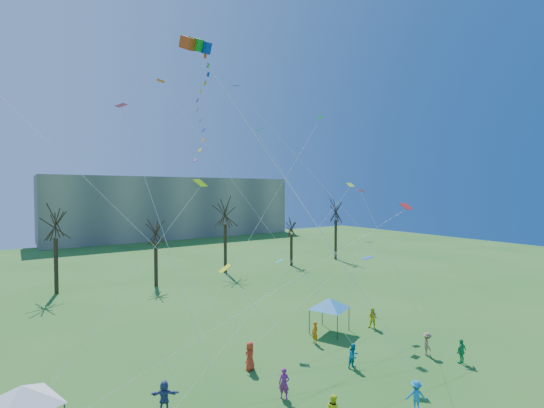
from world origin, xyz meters
TOP-DOWN VIEW (x-y plane):
  - distant_building at (22.00, 82.00)m, footprint 60.00×14.00m
  - bare_tree_row at (4.06, 35.51)m, footprint 70.05×8.13m
  - big_box_kite at (-3.32, 6.97)m, footprint 4.17×6.38m
  - canopy_tent_white at (-11.74, 8.37)m, footprint 3.83×3.83m
  - canopy_tent_blue at (9.55, 11.14)m, footprint 3.49×3.49m
  - festival_crowd at (-0.06, 5.33)m, footprint 26.71×10.63m
  - small_kites_aloft at (2.48, 10.41)m, footprint 30.30×17.28m

SIDE VIEW (x-z plane):
  - festival_crowd at x=-0.06m, z-range -0.08..1.78m
  - canopy_tent_blue at x=9.55m, z-range 0.98..3.82m
  - canopy_tent_white at x=-11.74m, z-range 1.04..4.02m
  - bare_tree_row at x=4.06m, z-range 1.53..12.37m
  - distant_building at x=22.00m, z-range 0.00..15.00m
  - small_kites_aloft at x=2.48m, z-range -3.74..27.22m
  - big_box_kite at x=-3.32m, z-range 5.20..26.87m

